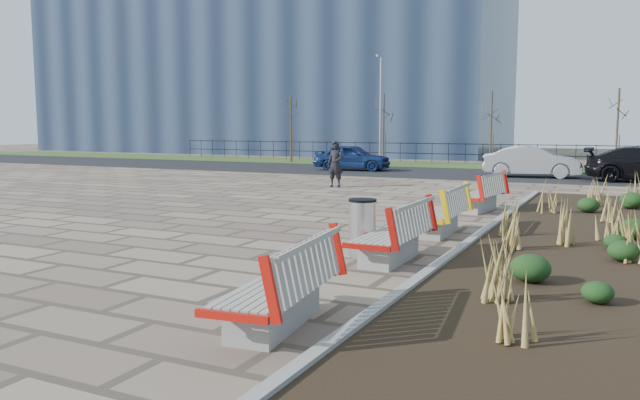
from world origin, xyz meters
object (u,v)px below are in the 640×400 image
at_px(car_blue, 352,157).
at_px(pedestrian, 335,164).
at_px(lamp_west, 381,111).
at_px(bench_b, 390,232).
at_px(bench_d, 478,192).
at_px(car_silver, 532,162).
at_px(bench_c, 437,211).
at_px(litter_bin, 362,229).
at_px(bench_a, 275,283).

bearing_deg(car_blue, pedestrian, -167.54).
bearing_deg(lamp_west, bench_b, -69.00).
xyz_separation_m(bench_d, car_silver, (-0.21, 11.87, 0.19)).
bearing_deg(car_silver, pedestrian, 134.77).
relative_size(bench_c, bench_d, 1.00).
xyz_separation_m(car_silver, lamp_west, (-8.79, 4.76, 2.35)).
bearing_deg(litter_bin, pedestrian, 116.84).
bearing_deg(bench_b, bench_c, 90.16).
height_order(litter_bin, lamp_west, lamp_west).
bearing_deg(lamp_west, litter_bin, -70.06).
relative_size(bench_b, car_blue, 0.55).
distance_m(pedestrian, car_blue, 8.51).
distance_m(bench_d, car_blue, 15.22).
bearing_deg(bench_a, pedestrian, 105.61).
relative_size(litter_bin, car_blue, 0.26).
bearing_deg(pedestrian, car_silver, 53.58).
xyz_separation_m(bench_d, lamp_west, (-9.00, 16.63, 2.54)).
relative_size(bench_c, car_blue, 0.55).
distance_m(pedestrian, car_silver, 9.59).
xyz_separation_m(bench_a, pedestrian, (-6.10, 14.89, 0.34)).
height_order(bench_d, pedestrian, pedestrian).
distance_m(pedestrian, lamp_west, 12.84).
height_order(car_silver, lamp_west, lamp_west).
xyz_separation_m(pedestrian, car_silver, (5.89, 7.56, -0.15)).
bearing_deg(litter_bin, car_silver, 88.94).
distance_m(bench_b, car_blue, 21.14).
relative_size(litter_bin, car_silver, 0.24).
height_order(bench_a, bench_c, same).
bearing_deg(litter_bin, bench_b, -16.86).
bearing_deg(bench_c, litter_bin, -102.43).
height_order(bench_d, car_silver, car_silver).
xyz_separation_m(bench_a, car_silver, (-0.21, 22.45, 0.19)).
xyz_separation_m(bench_c, litter_bin, (-0.56, -2.70, -0.01)).
relative_size(bench_d, lamp_west, 0.35).
bearing_deg(bench_d, pedestrian, 151.80).
bearing_deg(car_blue, car_silver, -99.77).
height_order(car_blue, car_silver, car_silver).
relative_size(bench_c, lamp_west, 0.35).
bearing_deg(bench_c, lamp_west, 112.79).
distance_m(car_blue, lamp_west, 4.89).
height_order(pedestrian, car_blue, pedestrian).
relative_size(car_blue, car_silver, 0.94).
xyz_separation_m(litter_bin, pedestrian, (-5.55, 10.97, 0.36)).
height_order(bench_a, bench_d, same).
height_order(litter_bin, car_silver, car_silver).
xyz_separation_m(bench_b, pedestrian, (-6.10, 11.14, 0.34)).
xyz_separation_m(bench_b, litter_bin, (-0.56, 0.17, -0.01)).
relative_size(bench_d, litter_bin, 2.15).
height_order(litter_bin, car_blue, car_blue).
bearing_deg(lamp_west, car_blue, -88.36).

